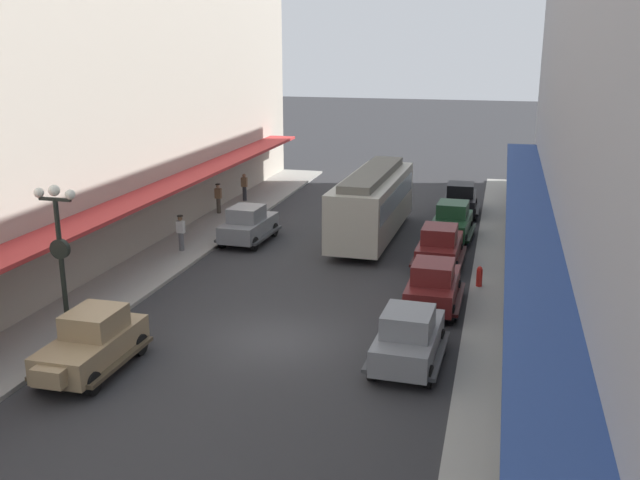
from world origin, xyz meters
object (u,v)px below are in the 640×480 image
(parked_car_2, at_px, (433,284))
(parked_car_4, at_px, (452,221))
(streetcar, at_px, (372,201))
(pedestrian_1, at_px, (218,198))
(lamp_post_with_clock, at_px, (61,257))
(fire_hydrant, at_px, (479,276))
(parked_car_6, at_px, (92,341))
(parked_car_3, at_px, (440,245))
(parked_car_5, at_px, (460,198))
(parked_car_1, at_px, (409,336))
(parked_car_0, at_px, (248,224))
(pedestrian_0, at_px, (181,232))
(pedestrian_2, at_px, (244,187))

(parked_car_2, xyz_separation_m, parked_car_4, (-0.05, 9.69, 0.00))
(streetcar, xyz_separation_m, pedestrian_1, (-9.24, 2.58, -0.89))
(lamp_post_with_clock, relative_size, fire_hydrant, 6.29)
(parked_car_2, distance_m, parked_car_6, 12.12)
(parked_car_2, bearing_deg, pedestrian_1, 138.94)
(parked_car_4, bearing_deg, fire_hydrant, -77.13)
(parked_car_3, bearing_deg, pedestrian_1, 154.20)
(parked_car_5, bearing_deg, parked_car_1, -90.74)
(parked_car_0, height_order, streetcar, streetcar)
(parked_car_2, bearing_deg, parked_car_3, 92.66)
(fire_hydrant, height_order, pedestrian_0, pedestrian_0)
(parked_car_5, distance_m, parked_car_6, 24.64)
(parked_car_3, xyz_separation_m, pedestrian_2, (-12.63, 9.67, 0.05))
(streetcar, distance_m, fire_hydrant, 8.56)
(parked_car_2, relative_size, fire_hydrant, 5.21)
(parked_car_2, xyz_separation_m, pedestrian_1, (-13.16, 11.46, 0.07))
(parked_car_6, height_order, lamp_post_with_clock, lamp_post_with_clock)
(lamp_post_with_clock, relative_size, pedestrian_2, 3.15)
(parked_car_1, xyz_separation_m, pedestrian_2, (-12.63, 19.89, 0.05))
(streetcar, xyz_separation_m, fire_hydrant, (5.51, -6.42, -1.34))
(parked_car_1, xyz_separation_m, parked_car_5, (0.26, 20.06, 0.00))
(parked_car_3, xyz_separation_m, lamp_post_with_clock, (-10.91, -11.47, 2.04))
(parked_car_4, xyz_separation_m, fire_hydrant, (1.65, -7.22, -0.38))
(pedestrian_1, bearing_deg, parked_car_0, -53.53)
(pedestrian_1, bearing_deg, fire_hydrant, -31.37)
(lamp_post_with_clock, bearing_deg, parked_car_4, 55.14)
(parked_car_0, distance_m, fire_hydrant, 12.00)
(parked_car_1, distance_m, parked_car_3, 10.22)
(parked_car_0, bearing_deg, parked_car_1, -51.21)
(parked_car_5, distance_m, streetcar, 7.39)
(pedestrian_1, distance_m, pedestrian_2, 3.44)
(parked_car_1, relative_size, parked_car_3, 1.01)
(parked_car_1, distance_m, parked_car_2, 5.00)
(parked_car_5, bearing_deg, pedestrian_0, -137.65)
(pedestrian_2, bearing_deg, lamp_post_with_clock, -85.36)
(parked_car_1, distance_m, fire_hydrant, 7.70)
(parked_car_3, relative_size, pedestrian_1, 2.56)
(parked_car_5, distance_m, pedestrian_1, 13.66)
(parked_car_5, xyz_separation_m, pedestrian_0, (-12.02, -10.96, 0.07))
(parked_car_2, height_order, parked_car_5, same)
(parked_car_1, height_order, fire_hydrant, parked_car_1)
(parked_car_4, relative_size, pedestrian_1, 2.58)
(streetcar, bearing_deg, parked_car_6, -108.06)
(parked_car_2, height_order, pedestrian_1, parked_car_2)
(parked_car_3, height_order, parked_car_6, same)
(parked_car_5, bearing_deg, pedestrian_1, -164.71)
(parked_car_3, height_order, streetcar, streetcar)
(parked_car_4, relative_size, fire_hydrant, 5.26)
(fire_hydrant, height_order, pedestrian_2, pedestrian_2)
(streetcar, bearing_deg, parked_car_1, -75.16)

